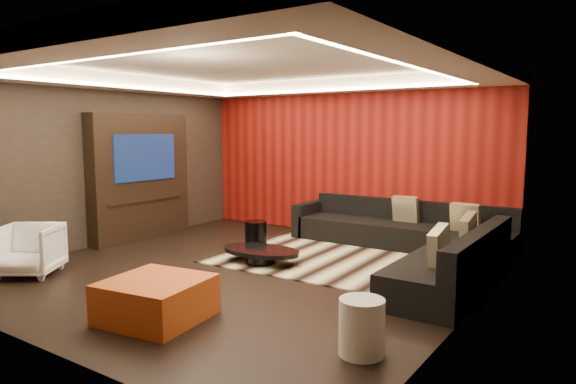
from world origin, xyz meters
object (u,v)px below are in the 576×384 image
Objects in this scene: orange_ottoman at (156,299)px; drum_stool at (256,234)px; coffee_table at (261,256)px; white_side_table at (362,327)px; sectional_sofa at (416,243)px; armchair at (28,250)px.

drum_stool is at bearing 109.64° from orange_ottoman.
drum_stool is 0.45× the size of orange_ottoman.
orange_ottoman is at bearing -79.58° from coffee_table.
sectional_sofa is at bearing 102.76° from white_side_table.
white_side_table is 0.14× the size of sectional_sofa.
coffee_table is at bearing -48.15° from drum_stool.
white_side_table is at bearing 11.29° from orange_ottoman.
sectional_sofa reaches higher than armchair.
drum_stool is 0.86× the size of white_side_table.
coffee_table is 0.33× the size of sectional_sofa.
sectional_sofa is at bearing 70.59° from orange_ottoman.
armchair is at bearing -137.31° from sectional_sofa.
drum_stool is 3.32m from armchair.
armchair reaches higher than orange_ottoman.
sectional_sofa is (1.77, 1.47, 0.14)m from coffee_table.
armchair reaches higher than white_side_table.
white_side_table is at bearing -31.15° from armchair.
orange_ottoman is at bearing -168.71° from white_side_table.
sectional_sofa is (3.97, 3.66, -0.08)m from armchair.
drum_stool is 3.27m from orange_ottoman.
drum_stool reaches higher than coffee_table.
coffee_table is 3.18m from white_side_table.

